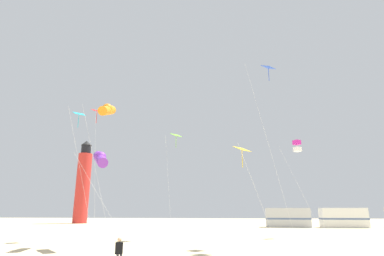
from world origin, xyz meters
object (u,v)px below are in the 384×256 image
kite_diamond_blue (268,75)px  kite_tube_violet (100,159)px  rv_van_white (343,218)px  kite_diamond_gold (243,152)px  kite_tube_orange (107,110)px  kite_diamond_lime (176,139)px  kite_box_magenta (297,146)px  lighthouse_distant (83,183)px  kite_diamond_scarlet (97,116)px  rv_van_silver (288,218)px  kite_diamond_cyan (79,119)px  kite_flyer_standing (119,249)px

kite_diamond_blue → kite_tube_violet: kite_diamond_blue is taller
rv_van_white → kite_diamond_gold: bearing=-117.1°
kite_tube_orange → rv_van_white: (25.82, 28.20, -8.44)m
rv_van_white → kite_tube_orange: bearing=-131.7°
kite_diamond_lime → kite_box_magenta: bearing=16.7°
lighthouse_distant → kite_diamond_gold: bearing=-53.5°
lighthouse_distant → rv_van_white: size_ratio=2.60×
kite_diamond_scarlet → kite_box_magenta: size_ratio=1.25×
kite_diamond_blue → kite_diamond_scarlet: kite_diamond_blue is taller
kite_diamond_blue → kite_diamond_lime: size_ratio=1.47×
kite_diamond_scarlet → kite_diamond_lime: 7.54m
kite_tube_violet → kite_diamond_scarlet: bearing=118.7°
kite_diamond_blue → kite_tube_orange: 12.96m
kite_diamond_scarlet → rv_van_silver: bearing=49.1°
rv_van_white → kite_diamond_cyan: bearing=-136.9°
kite_diamond_cyan → kite_diamond_scarlet: size_ratio=0.91×
kite_diamond_lime → kite_tube_orange: bearing=-124.7°
kite_diamond_gold → rv_van_silver: bearing=75.4°
rv_van_white → kite_tube_violet: bearing=-130.2°
kite_diamond_blue → kite_tube_violet: size_ratio=2.11×
kite_diamond_lime → kite_tube_orange: (-4.27, -6.17, 0.97)m
kite_diamond_blue → kite_tube_orange: kite_diamond_blue is taller
kite_tube_orange → rv_van_silver: (17.82, 28.25, -8.44)m
kite_tube_orange → lighthouse_distant: 44.66m
kite_box_magenta → lighthouse_distant: (-36.52, 29.92, -0.79)m
kite_diamond_blue → lighthouse_distant: lighthouse_distant is taller
kite_tube_orange → rv_van_silver: 34.45m
kite_diamond_lime → lighthouse_distant: 41.65m
kite_diamond_blue → lighthouse_distant: size_ratio=0.82×
kite_diamond_gold → rv_van_white: 34.18m
kite_box_magenta → lighthouse_distant: bearing=140.7°
kite_diamond_blue → kite_flyer_standing: bearing=-137.0°
kite_diamond_blue → kite_diamond_gold: kite_diamond_blue is taller
kite_diamond_lime → rv_van_white: bearing=45.6°
kite_diamond_scarlet → kite_tube_orange: (2.81, -4.44, -0.98)m
kite_diamond_blue → kite_tube_orange: bearing=-171.9°
kite_tube_orange → kite_diamond_lime: bearing=55.3°
kite_diamond_lime → kite_tube_violet: 8.91m
kite_diamond_lime → kite_diamond_gold: kite_diamond_lime is taller
kite_flyer_standing → kite_diamond_lime: size_ratio=0.12×
kite_flyer_standing → kite_diamond_scarlet: bearing=-72.0°
kite_tube_violet → kite_tube_orange: kite_tube_orange is taller
kite_diamond_scarlet → kite_diamond_lime: bearing=13.7°
kite_diamond_scarlet → kite_tube_violet: size_ratio=1.76×
kite_diamond_cyan → kite_diamond_scarlet: 2.81m
kite_diamond_cyan → rv_van_silver: size_ratio=1.58×
kite_diamond_scarlet → rv_van_silver: (20.63, 23.81, -9.41)m
kite_diamond_cyan → rv_van_white: 40.06m
rv_van_silver → kite_diamond_cyan: bearing=-123.9°
kite_flyer_standing → kite_diamond_cyan: 14.09m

